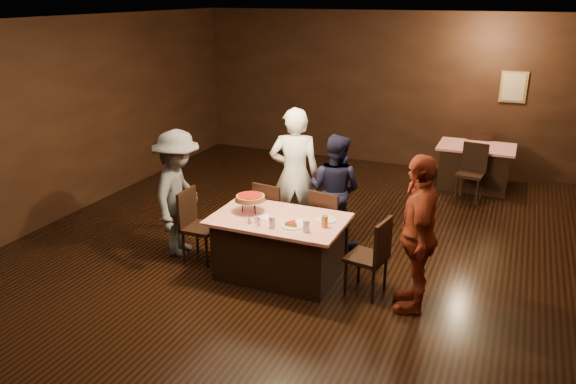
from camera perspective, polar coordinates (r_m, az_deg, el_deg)
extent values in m
plane|color=black|center=(7.27, 1.00, -7.56)|extent=(10.00, 10.00, 0.00)
cube|color=silver|center=(6.47, 1.16, 16.78)|extent=(8.00, 10.00, 0.04)
cube|color=black|center=(11.41, 10.61, 10.15)|extent=(8.00, 0.04, 3.00)
cube|color=black|center=(8.96, -23.56, 6.28)|extent=(0.04, 10.00, 3.00)
cube|color=tan|center=(11.09, 21.94, 9.87)|extent=(0.46, 0.03, 0.56)
cube|color=beige|center=(11.07, 21.93, 9.85)|extent=(0.38, 0.01, 0.48)
cube|color=red|center=(6.89, -0.93, -5.60)|extent=(1.60, 1.00, 0.77)
cube|color=red|center=(10.54, 18.41, 2.45)|extent=(1.30, 0.90, 0.77)
cube|color=black|center=(7.63, -1.42, -2.27)|extent=(0.48, 0.48, 0.95)
cube|color=black|center=(7.36, 4.28, -3.17)|extent=(0.49, 0.49, 0.95)
cube|color=black|center=(7.33, -8.85, -3.47)|extent=(0.42, 0.42, 0.95)
cube|color=black|center=(6.53, 7.99, -6.44)|extent=(0.49, 0.49, 0.95)
cube|color=black|center=(9.84, 18.08, 1.85)|extent=(0.47, 0.47, 0.95)
cube|color=black|center=(11.09, 18.76, 3.73)|extent=(0.43, 0.43, 0.95)
imported|color=white|center=(7.74, 0.67, 1.75)|extent=(0.80, 0.66, 1.89)
imported|color=black|center=(7.68, 4.79, 0.22)|extent=(0.84, 0.70, 1.56)
imported|color=#4C4E51|center=(7.45, -11.07, -0.16)|extent=(0.86, 1.20, 1.69)
imported|color=maroon|center=(6.17, 13.05, -4.15)|extent=(0.65, 1.11, 1.77)
cylinder|color=black|center=(6.99, -3.46, -1.15)|extent=(0.01, 0.01, 0.15)
cylinder|color=black|center=(6.90, -4.66, -1.46)|extent=(0.01, 0.01, 0.15)
cylinder|color=black|center=(6.83, -3.36, -1.67)|extent=(0.01, 0.01, 0.15)
cylinder|color=silver|center=(6.88, -3.84, -0.80)|extent=(0.38, 0.38, 0.01)
cylinder|color=#B27233|center=(6.87, -3.85, -0.57)|extent=(0.35, 0.35, 0.05)
cylinder|color=#A5140C|center=(6.86, -3.85, -0.34)|extent=(0.30, 0.30, 0.01)
cylinder|color=white|center=(6.49, 0.43, -3.47)|extent=(0.25, 0.25, 0.01)
cylinder|color=#B27233|center=(6.48, 0.43, -3.24)|extent=(0.18, 0.18, 0.04)
cylinder|color=#A5140C|center=(6.47, 0.43, -3.05)|extent=(0.14, 0.14, 0.01)
cylinder|color=white|center=(6.68, 3.90, -2.82)|extent=(0.25, 0.25, 0.01)
cylinder|color=silver|center=(6.44, -1.62, -3.07)|extent=(0.08, 0.08, 0.14)
cylinder|color=silver|center=(6.34, 1.86, -3.45)|extent=(0.08, 0.08, 0.14)
cylinder|color=#BF7F26|center=(6.46, 3.75, -3.01)|extent=(0.08, 0.08, 0.14)
cylinder|color=silver|center=(6.58, -3.27, -2.85)|extent=(0.04, 0.04, 0.08)
cylinder|color=silver|center=(6.56, -3.28, -2.49)|extent=(0.05, 0.05, 0.02)
cylinder|color=silver|center=(6.51, -2.99, -3.08)|extent=(0.04, 0.04, 0.08)
cylinder|color=silver|center=(6.50, -2.99, -2.72)|extent=(0.05, 0.05, 0.02)
cylinder|color=silver|center=(6.56, -3.93, -2.92)|extent=(0.04, 0.04, 0.08)
cylinder|color=silver|center=(6.55, -3.94, -2.56)|extent=(0.05, 0.05, 0.02)
cube|color=white|center=(6.63, 1.43, -3.00)|extent=(0.19, 0.19, 0.01)
cube|color=white|center=(6.75, -2.29, -2.58)|extent=(0.21, 0.21, 0.01)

